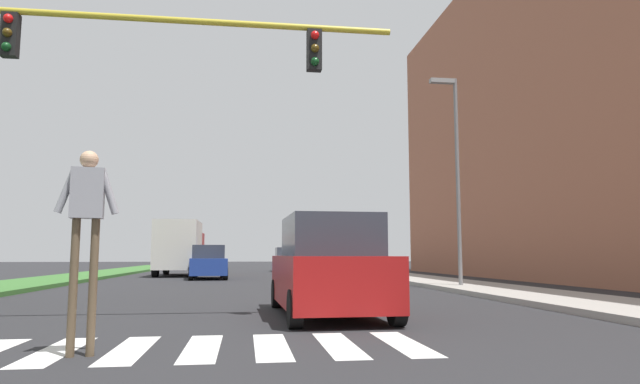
# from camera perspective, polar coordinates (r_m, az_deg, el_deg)

# --- Properties ---
(ground_plane) EXTENTS (140.00, 140.00, 0.00)m
(ground_plane) POSITION_cam_1_polar(r_m,az_deg,el_deg) (29.94, -8.89, -8.78)
(ground_plane) COLOR #262628
(crosswalk) EXTENTS (5.85, 2.20, 0.01)m
(crosswalk) POSITION_cam_1_polar(r_m,az_deg,el_deg) (7.57, -12.15, -15.54)
(crosswalk) COLOR silver
(crosswalk) RESTS_ON ground_plane
(median_strip) EXTENTS (3.21, 64.00, 0.15)m
(median_strip) POSITION_cam_1_polar(r_m,az_deg,el_deg) (29.19, -24.96, -8.16)
(median_strip) COLOR #386B2D
(median_strip) RESTS_ON ground_plane
(sidewalk_right) EXTENTS (3.00, 64.00, 0.15)m
(sidewalk_right) POSITION_cam_1_polar(r_m,az_deg,el_deg) (29.08, 8.47, -8.70)
(sidewalk_right) COLOR #9E9991
(sidewalk_right) RESTS_ON ground_plane
(traffic_light_gantry) EXTENTS (10.03, 0.30, 6.00)m
(traffic_light_gantry) POSITION_cam_1_polar(r_m,az_deg,el_deg) (11.34, -29.54, 10.71)
(traffic_light_gantry) COLOR gold
(traffic_light_gantry) RESTS_ON median_strip
(street_lamp_right) EXTENTS (1.02, 0.24, 7.50)m
(street_lamp_right) POSITION_cam_1_polar(r_m,az_deg,el_deg) (20.46, 13.83, 3.18)
(street_lamp_right) COLOR slate
(street_lamp_right) RESTS_ON sidewalk_right
(pedestrian_performer) EXTENTS (0.75, 0.30, 2.49)m
(pedestrian_performer) POSITION_cam_1_polar(r_m,az_deg,el_deg) (7.30, -23.10, -2.45)
(pedestrian_performer) COLOR brown
(pedestrian_performer) RESTS_ON ground_plane
(suv_crossing) EXTENTS (2.06, 4.64, 1.97)m
(suv_crossing) POSITION_cam_1_polar(r_m,az_deg,el_deg) (11.09, 0.85, -7.97)
(suv_crossing) COLOR maroon
(suv_crossing) RESTS_ON ground_plane
(sedan_midblock) EXTENTS (2.17, 4.44, 1.69)m
(sedan_midblock) POSITION_cam_1_polar(r_m,az_deg,el_deg) (28.52, -11.58, -7.26)
(sedan_midblock) COLOR navy
(sedan_midblock) RESTS_ON ground_plane
(sedan_distant) EXTENTS (1.87, 4.35, 1.74)m
(sedan_distant) POSITION_cam_1_polar(r_m,az_deg,el_deg) (40.30, -3.49, -7.10)
(sedan_distant) COLOR #B7B7BC
(sedan_distant) RESTS_ON ground_plane
(sedan_far_horizon) EXTENTS (2.10, 4.71, 1.71)m
(sedan_far_horizon) POSITION_cam_1_polar(r_m,az_deg,el_deg) (54.67, -11.54, -6.85)
(sedan_far_horizon) COLOR black
(sedan_far_horizon) RESTS_ON ground_plane
(truck_box_delivery) EXTENTS (2.40, 6.20, 3.10)m
(truck_box_delivery) POSITION_cam_1_polar(r_m,az_deg,el_deg) (33.02, -14.34, -5.60)
(truck_box_delivery) COLOR maroon
(truck_box_delivery) RESTS_ON ground_plane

